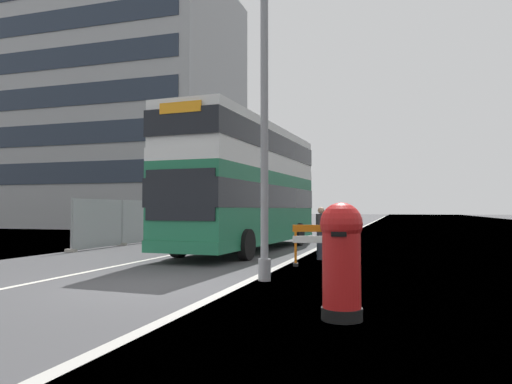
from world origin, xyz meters
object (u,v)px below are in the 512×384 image
object	(u,v)px
double_decker_bus	(249,185)
car_oncoming_near	(267,218)
red_pillar_postbox	(341,255)
roadworks_barrier	(322,240)
car_receding_mid	(281,217)
lamppost_foreground	(264,102)
pedestrian_at_kerb	(321,233)

from	to	relation	value
double_decker_bus	car_oncoming_near	distance (m)	15.61
red_pillar_postbox	roadworks_barrier	xyz separation A→B (m)	(-1.32, 6.46, -0.20)
car_oncoming_near	car_receding_mid	bearing A→B (deg)	94.01
lamppost_foreground	red_pillar_postbox	size ratio (longest dim) A/B	5.02
double_decker_bus	pedestrian_at_kerb	size ratio (longest dim) A/B	6.64
lamppost_foreground	roadworks_barrier	bearing A→B (deg)	75.43
roadworks_barrier	car_oncoming_near	xyz separation A→B (m)	(-7.16, 19.41, 0.24)
double_decker_bus	red_pillar_postbox	distance (m)	11.95
lamppost_foreground	car_oncoming_near	bearing A→B (deg)	105.68
lamppost_foreground	roadworks_barrier	distance (m)	4.69
red_pillar_postbox	pedestrian_at_kerb	distance (m)	8.31
red_pillar_postbox	car_oncoming_near	size ratio (longest dim) A/B	0.42
car_oncoming_near	pedestrian_at_kerb	distance (m)	19.00
lamppost_foreground	red_pillar_postbox	world-z (taller)	lamppost_foreground
roadworks_barrier	pedestrian_at_kerb	size ratio (longest dim) A/B	1.01
double_decker_bus	red_pillar_postbox	xyz separation A→B (m)	(4.94, -10.75, -1.66)
lamppost_foreground	roadworks_barrier	world-z (taller)	lamppost_foreground
double_decker_bus	car_oncoming_near	bearing A→B (deg)	103.17
red_pillar_postbox	car_oncoming_near	bearing A→B (deg)	108.15
red_pillar_postbox	car_receding_mid	distance (m)	33.11
car_receding_mid	pedestrian_at_kerb	world-z (taller)	car_receding_mid
lamppost_foreground	car_oncoming_near	xyz separation A→B (m)	(-6.34, 22.57, -3.14)
double_decker_bus	pedestrian_at_kerb	distance (m)	4.56
roadworks_barrier	red_pillar_postbox	bearing A→B (deg)	-78.43
red_pillar_postbox	car_receding_mid	size ratio (longest dim) A/B	0.44
car_receding_mid	car_oncoming_near	bearing A→B (deg)	-85.99
car_oncoming_near	double_decker_bus	bearing A→B (deg)	-76.83
red_pillar_postbox	pedestrian_at_kerb	xyz separation A→B (m)	(-1.63, 8.15, -0.10)
red_pillar_postbox	roadworks_barrier	world-z (taller)	red_pillar_postbox
roadworks_barrier	car_receding_mid	xyz separation A→B (m)	(-7.58, 25.43, 0.24)
lamppost_foreground	red_pillar_postbox	bearing A→B (deg)	-57.01
lamppost_foreground	car_oncoming_near	world-z (taller)	lamppost_foreground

